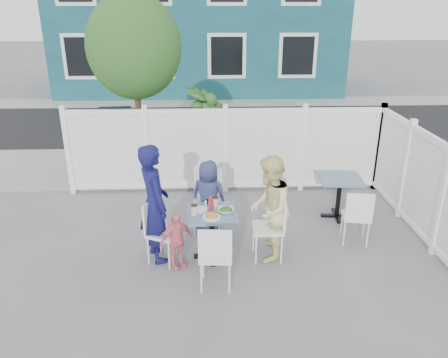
{
  "coord_description": "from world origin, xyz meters",
  "views": [
    {
      "loc": [
        -0.22,
        -5.34,
        3.34
      ],
      "look_at": [
        -0.0,
        0.42,
        1.03
      ],
      "focal_mm": 35.0,
      "sensor_mm": 36.0,
      "label": 1
    }
  ],
  "objects_px": {
    "main_table": "(212,223)",
    "man": "(154,204)",
    "chair_right": "(274,222)",
    "chair_left": "(159,227)",
    "chair_back": "(208,196)",
    "woman": "(269,209)",
    "spare_table": "(340,187)",
    "chair_near": "(215,253)",
    "toddler": "(176,240)",
    "utility_cabinet": "(116,138)",
    "boy": "(208,196)"
  },
  "relations": [
    {
      "from": "woman",
      "to": "toddler",
      "type": "distance_m",
      "value": 1.32
    },
    {
      "from": "main_table",
      "to": "spare_table",
      "type": "relative_size",
      "value": 0.98
    },
    {
      "from": "chair_right",
      "to": "chair_back",
      "type": "distance_m",
      "value": 1.26
    },
    {
      "from": "chair_left",
      "to": "utility_cabinet",
      "type": "bearing_deg",
      "value": -137.7
    },
    {
      "from": "utility_cabinet",
      "to": "chair_left",
      "type": "relative_size",
      "value": 1.35
    },
    {
      "from": "utility_cabinet",
      "to": "woman",
      "type": "height_order",
      "value": "woman"
    },
    {
      "from": "chair_right",
      "to": "man",
      "type": "xyz_separation_m",
      "value": [
        -1.63,
        0.06,
        0.29
      ]
    },
    {
      "from": "chair_right",
      "to": "chair_near",
      "type": "relative_size",
      "value": 1.06
    },
    {
      "from": "main_table",
      "to": "chair_near",
      "type": "xyz_separation_m",
      "value": [
        0.03,
        -0.75,
        -0.03
      ]
    },
    {
      "from": "chair_left",
      "to": "man",
      "type": "relative_size",
      "value": 0.53
    },
    {
      "from": "spare_table",
      "to": "man",
      "type": "height_order",
      "value": "man"
    },
    {
      "from": "spare_table",
      "to": "woman",
      "type": "height_order",
      "value": "woman"
    },
    {
      "from": "utility_cabinet",
      "to": "main_table",
      "type": "bearing_deg",
      "value": -68.03
    },
    {
      "from": "main_table",
      "to": "woman",
      "type": "xyz_separation_m",
      "value": [
        0.78,
        -0.03,
        0.2
      ]
    },
    {
      "from": "chair_right",
      "to": "woman",
      "type": "bearing_deg",
      "value": 80.91
    },
    {
      "from": "main_table",
      "to": "man",
      "type": "bearing_deg",
      "value": 178.28
    },
    {
      "from": "utility_cabinet",
      "to": "chair_near",
      "type": "xyz_separation_m",
      "value": [
        2.09,
        -4.73,
        -0.08
      ]
    },
    {
      "from": "chair_near",
      "to": "chair_back",
      "type": "bearing_deg",
      "value": 96.77
    },
    {
      "from": "chair_near",
      "to": "toddler",
      "type": "bearing_deg",
      "value": 138.79
    },
    {
      "from": "woman",
      "to": "spare_table",
      "type": "bearing_deg",
      "value": 146.95
    },
    {
      "from": "utility_cabinet",
      "to": "chair_back",
      "type": "relative_size",
      "value": 1.22
    },
    {
      "from": "chair_right",
      "to": "man",
      "type": "distance_m",
      "value": 1.66
    },
    {
      "from": "woman",
      "to": "boy",
      "type": "bearing_deg",
      "value": -120.19
    },
    {
      "from": "main_table",
      "to": "chair_back",
      "type": "height_order",
      "value": "chair_back"
    },
    {
      "from": "main_table",
      "to": "chair_near",
      "type": "distance_m",
      "value": 0.76
    },
    {
      "from": "boy",
      "to": "spare_table",
      "type": "bearing_deg",
      "value": -149.03
    },
    {
      "from": "utility_cabinet",
      "to": "chair_left",
      "type": "distance_m",
      "value": 4.22
    },
    {
      "from": "chair_near",
      "to": "man",
      "type": "relative_size",
      "value": 0.53
    },
    {
      "from": "chair_left",
      "to": "man",
      "type": "bearing_deg",
      "value": -116.49
    },
    {
      "from": "utility_cabinet",
      "to": "main_table",
      "type": "xyz_separation_m",
      "value": [
        2.06,
        -3.98,
        -0.05
      ]
    },
    {
      "from": "woman",
      "to": "toddler",
      "type": "bearing_deg",
      "value": -65.23
    },
    {
      "from": "man",
      "to": "toddler",
      "type": "relative_size",
      "value": 2.03
    },
    {
      "from": "chair_back",
      "to": "toddler",
      "type": "distance_m",
      "value": 1.16
    },
    {
      "from": "woman",
      "to": "main_table",
      "type": "bearing_deg",
      "value": -76.89
    },
    {
      "from": "chair_back",
      "to": "chair_near",
      "type": "distance_m",
      "value": 1.59
    },
    {
      "from": "main_table",
      "to": "chair_right",
      "type": "xyz_separation_m",
      "value": [
        0.86,
        -0.04,
        0.01
      ]
    },
    {
      "from": "man",
      "to": "woman",
      "type": "relative_size",
      "value": 1.12
    },
    {
      "from": "chair_right",
      "to": "chair_left",
      "type": "bearing_deg",
      "value": 90.43
    },
    {
      "from": "spare_table",
      "to": "woman",
      "type": "relative_size",
      "value": 0.48
    },
    {
      "from": "boy",
      "to": "toddler",
      "type": "relative_size",
      "value": 1.4
    },
    {
      "from": "chair_back",
      "to": "boy",
      "type": "bearing_deg",
      "value": 117.49
    },
    {
      "from": "spare_table",
      "to": "chair_right",
      "type": "relative_size",
      "value": 0.76
    },
    {
      "from": "main_table",
      "to": "toddler",
      "type": "xyz_separation_m",
      "value": [
        -0.48,
        -0.24,
        -0.13
      ]
    },
    {
      "from": "chair_right",
      "to": "toddler",
      "type": "distance_m",
      "value": 1.36
    },
    {
      "from": "chair_back",
      "to": "main_table",
      "type": "bearing_deg",
      "value": 98.1
    },
    {
      "from": "main_table",
      "to": "chair_back",
      "type": "bearing_deg",
      "value": 93.79
    },
    {
      "from": "spare_table",
      "to": "man",
      "type": "relative_size",
      "value": 0.43
    },
    {
      "from": "main_table",
      "to": "toddler",
      "type": "relative_size",
      "value": 0.85
    },
    {
      "from": "chair_right",
      "to": "main_table",
      "type": "bearing_deg",
      "value": 88.03
    },
    {
      "from": "main_table",
      "to": "spare_table",
      "type": "bearing_deg",
      "value": 29.1
    }
  ]
}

